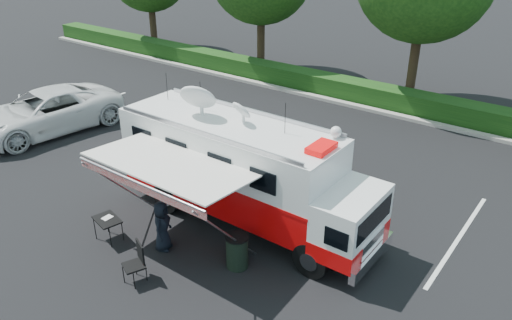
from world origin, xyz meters
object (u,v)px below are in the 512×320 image
Objects in this scene: trash_bin at (237,251)px; command_truck at (244,172)px; white_suv at (49,131)px; folding_table at (107,220)px.

command_truck is at bearing 123.15° from trash_bin.
white_suv is 9.28m from folding_table.
folding_table is (8.56, -3.53, 0.66)m from white_suv.
command_truck is 4.13m from folding_table.
command_truck is 1.29× the size of white_suv.
trash_bin reaches higher than white_suv.
folding_table is 3.92m from trash_bin.
command_truck reaches higher than trash_bin.
command_truck reaches higher than white_suv.
white_suv is 6.75× the size of trash_bin.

